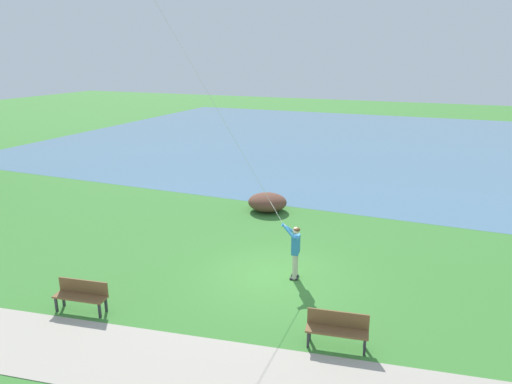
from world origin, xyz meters
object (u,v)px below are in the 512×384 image
Objects in this scene: person_kite_flyer at (295,248)px; park_bench_far_walkway at (82,294)px; park_bench_near_walkway at (337,327)px; lakeside_shrub at (267,202)px.

person_kite_flyer reaches higher than park_bench_far_walkway.
lakeside_shrub is (8.93, 5.26, -0.11)m from park_bench_near_walkway.
park_bench_far_walkway reaches higher than lakeside_shrub.
person_kite_flyer is at bearing -151.54° from lakeside_shrub.
park_bench_far_walkway is (-4.11, 4.85, -0.54)m from person_kite_flyer.
person_kite_flyer is at bearing -49.76° from park_bench_far_walkway.
park_bench_near_walkway and park_bench_far_walkway have the same top height.
person_kite_flyer is 1.18× the size of park_bench_far_walkway.
person_kite_flyer is at bearing 34.24° from park_bench_near_walkway.
person_kite_flyer reaches higher than park_bench_near_walkway.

